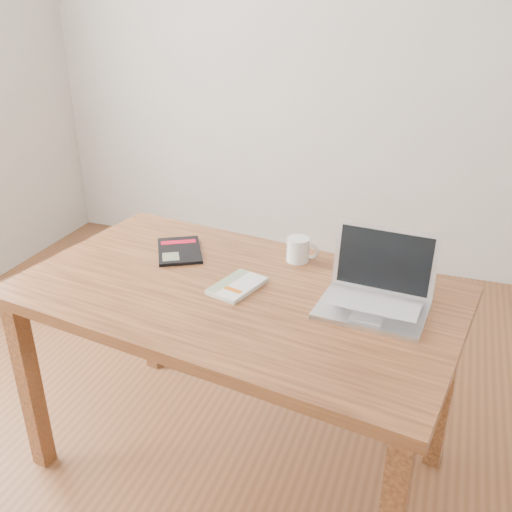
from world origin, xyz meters
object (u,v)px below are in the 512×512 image
(desk, at_px, (236,312))
(coffee_mug, at_px, (299,249))
(white_guidebook, at_px, (237,286))
(black_guidebook, at_px, (179,251))
(laptop, at_px, (376,292))

(desk, distance_m, coffee_mug, 0.33)
(white_guidebook, bearing_deg, black_guidebook, 163.86)
(white_guidebook, bearing_deg, desk, -103.56)
(white_guidebook, height_order, coffee_mug, coffee_mug)
(desk, distance_m, white_guidebook, 0.10)
(coffee_mug, bearing_deg, white_guidebook, -122.72)
(desk, distance_m, black_guidebook, 0.37)
(desk, xyz_separation_m, coffee_mug, (0.14, 0.27, 0.13))
(black_guidebook, height_order, laptop, laptop)
(white_guidebook, distance_m, laptop, 0.45)
(black_guidebook, relative_size, laptop, 0.82)
(desk, xyz_separation_m, white_guidebook, (0.00, 0.01, 0.10))
(desk, relative_size, coffee_mug, 13.12)
(coffee_mug, bearing_deg, laptop, -42.65)
(desk, relative_size, black_guidebook, 5.49)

